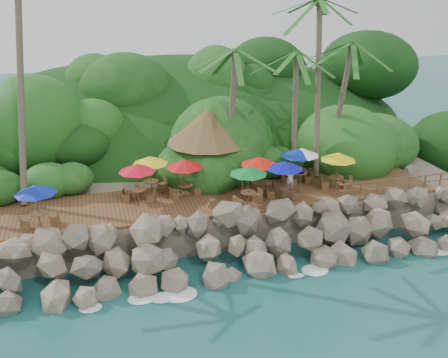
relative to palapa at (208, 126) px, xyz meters
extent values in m
plane|color=#19514F|center=(0.16, -9.34, -5.79)|extent=(140.00, 140.00, 0.00)
cube|color=gray|center=(0.16, 6.66, -4.74)|extent=(32.00, 25.20, 2.10)
ellipsoid|color=#143811|center=(0.16, 14.16, -5.79)|extent=(44.80, 28.00, 15.40)
cube|color=brown|center=(0.16, -3.34, -3.59)|extent=(26.00, 5.00, 0.20)
ellipsoid|color=white|center=(-11.84, -9.04, -5.76)|extent=(1.20, 0.80, 0.06)
ellipsoid|color=white|center=(-8.84, -9.04, -5.76)|extent=(1.20, 0.80, 0.06)
ellipsoid|color=white|center=(-5.84, -9.04, -5.76)|extent=(1.20, 0.80, 0.06)
ellipsoid|color=white|center=(-2.84, -9.04, -5.76)|extent=(1.20, 0.80, 0.06)
ellipsoid|color=white|center=(0.16, -9.04, -5.76)|extent=(1.20, 0.80, 0.06)
ellipsoid|color=white|center=(3.16, -9.04, -5.76)|extent=(1.20, 0.80, 0.06)
ellipsoid|color=white|center=(6.16, -9.04, -5.76)|extent=(1.20, 0.80, 0.06)
ellipsoid|color=white|center=(9.16, -9.04, -5.76)|extent=(1.20, 0.80, 0.06)
cylinder|color=brown|center=(-10.66, -0.58, 3.54)|extent=(1.77, 2.77, 13.88)
cylinder|color=brown|center=(1.46, -0.42, 0.63)|extent=(0.63, 1.15, 8.25)
ellipsoid|color=#23601E|center=(1.46, -0.42, 4.76)|extent=(6.00, 6.00, 2.40)
cylinder|color=brown|center=(5.54, -0.94, 0.53)|extent=(0.77, 0.75, 8.04)
ellipsoid|color=#23601E|center=(5.54, -0.94, 4.54)|extent=(6.00, 6.00, 2.40)
cylinder|color=brown|center=(6.96, -1.08, 2.05)|extent=(0.56, 1.87, 11.02)
cylinder|color=brown|center=(8.85, -0.65, 0.77)|extent=(0.86, 1.65, 8.48)
ellipsoid|color=#23601E|center=(8.85, -0.65, 5.03)|extent=(6.00, 6.00, 2.40)
cylinder|color=brown|center=(-1.40, -1.40, -2.29)|extent=(0.16, 0.16, 2.40)
cylinder|color=brown|center=(1.40, -1.40, -2.29)|extent=(0.16, 0.16, 2.40)
cylinder|color=brown|center=(-1.40, 1.40, -2.29)|extent=(0.16, 0.16, 2.40)
cylinder|color=brown|center=(1.40, 1.40, -2.29)|extent=(0.16, 0.16, 2.40)
cone|color=brown|center=(0.00, 0.00, 0.01)|extent=(5.31, 5.31, 2.20)
cylinder|color=brown|center=(5.40, -2.67, -3.11)|extent=(0.08, 0.08, 0.77)
cylinder|color=brown|center=(5.40, -2.67, -2.71)|extent=(0.88, 0.88, 0.05)
cylinder|color=brown|center=(5.40, -2.67, -2.34)|extent=(0.05, 0.05, 2.29)
cone|color=white|center=(5.40, -2.67, -1.35)|extent=(2.19, 2.19, 0.47)
cube|color=brown|center=(4.72, -2.91, -3.25)|extent=(0.56, 0.56, 0.48)
cube|color=brown|center=(6.09, -2.42, -3.25)|extent=(0.56, 0.56, 0.48)
cylinder|color=brown|center=(3.44, -4.67, -3.11)|extent=(0.08, 0.08, 0.77)
cylinder|color=brown|center=(3.44, -4.67, -2.71)|extent=(0.88, 0.88, 0.05)
cylinder|color=brown|center=(3.44, -4.67, -2.34)|extent=(0.05, 0.05, 2.29)
cone|color=#0C0EA4|center=(3.44, -4.67, -1.35)|extent=(2.19, 2.19, 0.47)
cube|color=brown|center=(2.77, -4.39, -3.25)|extent=(0.57, 0.57, 0.48)
cube|color=brown|center=(4.12, -4.95, -3.25)|extent=(0.57, 0.57, 0.48)
cylinder|color=brown|center=(-2.11, -2.89, -3.11)|extent=(0.08, 0.08, 0.77)
cylinder|color=brown|center=(-2.11, -2.89, -2.71)|extent=(0.88, 0.88, 0.05)
cylinder|color=brown|center=(-2.11, -2.89, -2.34)|extent=(0.05, 0.05, 2.29)
cone|color=red|center=(-2.11, -2.89, -1.35)|extent=(2.19, 2.19, 0.47)
cube|color=brown|center=(-2.82, -3.08, -3.25)|extent=(0.53, 0.53, 0.48)
cube|color=brown|center=(-1.41, -2.71, -3.25)|extent=(0.53, 0.53, 0.48)
cylinder|color=brown|center=(-4.87, -2.87, -3.11)|extent=(0.08, 0.08, 0.77)
cylinder|color=brown|center=(-4.87, -2.87, -2.71)|extent=(0.88, 0.88, 0.05)
cylinder|color=brown|center=(-4.87, -2.87, -2.34)|extent=(0.05, 0.05, 2.29)
cone|color=red|center=(-4.87, -2.87, -1.35)|extent=(2.19, 2.19, 0.47)
cube|color=brown|center=(-5.54, -2.60, -3.25)|extent=(0.57, 0.57, 0.48)
cube|color=brown|center=(-4.19, -3.14, -3.25)|extent=(0.57, 0.57, 0.48)
cylinder|color=brown|center=(5.11, -2.72, -3.11)|extent=(0.08, 0.08, 0.77)
cylinder|color=brown|center=(5.11, -2.72, -2.71)|extent=(0.88, 0.88, 0.05)
cylinder|color=brown|center=(5.11, -2.72, -2.34)|extent=(0.05, 0.05, 2.29)
cone|color=#0C2A9E|center=(5.11, -2.72, -1.35)|extent=(2.19, 2.19, 0.47)
cube|color=brown|center=(4.38, -2.79, -3.25)|extent=(0.48, 0.48, 0.48)
cube|color=brown|center=(5.83, -2.65, -3.25)|extent=(0.48, 0.48, 0.48)
cylinder|color=brown|center=(1.15, -4.94, -3.11)|extent=(0.08, 0.08, 0.77)
cylinder|color=brown|center=(1.15, -4.94, -2.71)|extent=(0.88, 0.88, 0.05)
cylinder|color=brown|center=(1.15, -4.94, -2.34)|extent=(0.05, 0.05, 2.29)
cone|color=#0C722B|center=(1.15, -4.94, -1.35)|extent=(2.19, 2.19, 0.47)
cube|color=brown|center=(0.48, -5.23, -3.25)|extent=(0.57, 0.57, 0.48)
cube|color=brown|center=(1.82, -4.66, -3.25)|extent=(0.57, 0.57, 0.48)
cylinder|color=brown|center=(7.17, -4.07, -3.11)|extent=(0.08, 0.08, 0.77)
cylinder|color=brown|center=(7.17, -4.07, -2.71)|extent=(0.88, 0.88, 0.05)
cylinder|color=brown|center=(7.17, -4.07, -2.34)|extent=(0.05, 0.05, 2.29)
cone|color=yellow|center=(7.17, -4.07, -1.35)|extent=(2.19, 2.19, 0.47)
cube|color=brown|center=(6.45, -3.96, -3.25)|extent=(0.50, 0.50, 0.48)
cube|color=brown|center=(7.89, -4.19, -3.25)|extent=(0.50, 0.50, 0.48)
cylinder|color=brown|center=(2.24, -3.55, -3.11)|extent=(0.08, 0.08, 0.77)
cylinder|color=brown|center=(2.24, -3.55, -2.71)|extent=(0.88, 0.88, 0.05)
cylinder|color=brown|center=(2.24, -3.55, -2.34)|extent=(0.05, 0.05, 2.29)
cone|color=red|center=(2.24, -3.55, -1.35)|extent=(2.19, 2.19, 0.47)
cube|color=brown|center=(1.51, -3.45, -3.25)|extent=(0.49, 0.49, 0.48)
cube|color=brown|center=(2.96, -3.65, -3.25)|extent=(0.49, 0.49, 0.48)
cylinder|color=brown|center=(-3.96, -1.74, -3.11)|extent=(0.08, 0.08, 0.77)
cylinder|color=brown|center=(-3.96, -1.74, -2.71)|extent=(0.88, 0.88, 0.05)
cylinder|color=brown|center=(-3.96, -1.74, -2.34)|extent=(0.05, 0.05, 2.29)
cone|color=yellow|center=(-3.96, -1.74, -1.35)|extent=(2.19, 2.19, 0.47)
cube|color=brown|center=(-4.65, -1.99, -3.25)|extent=(0.56, 0.56, 0.48)
cube|color=brown|center=(-3.28, -1.50, -3.25)|extent=(0.56, 0.56, 0.48)
cylinder|color=brown|center=(-10.26, -4.73, -3.11)|extent=(0.08, 0.08, 0.77)
cylinder|color=brown|center=(-10.26, -4.73, -2.71)|extent=(0.88, 0.88, 0.05)
cylinder|color=brown|center=(-10.26, -4.73, -2.34)|extent=(0.05, 0.05, 2.29)
cone|color=#0C1E9C|center=(-10.26, -4.73, -1.35)|extent=(2.19, 2.19, 0.47)
cube|color=brown|center=(-10.97, -4.90, -3.25)|extent=(0.53, 0.53, 0.48)
cube|color=brown|center=(-9.55, -4.57, -3.25)|extent=(0.53, 0.53, 0.48)
cylinder|color=brown|center=(6.86, -5.69, -2.99)|extent=(0.10, 0.10, 1.00)
cylinder|color=brown|center=(7.96, -5.69, -2.99)|extent=(0.10, 0.10, 1.00)
cylinder|color=brown|center=(9.06, -5.69, -2.99)|extent=(0.10, 0.10, 1.00)
cylinder|color=brown|center=(10.16, -5.69, -2.99)|extent=(0.10, 0.10, 1.00)
cylinder|color=brown|center=(11.26, -5.69, -2.99)|extent=(0.10, 0.10, 1.00)
cylinder|color=brown|center=(12.36, -5.69, -2.99)|extent=(0.10, 0.10, 1.00)
cylinder|color=brown|center=(13.46, -5.69, -2.99)|extent=(0.10, 0.10, 1.00)
cube|color=brown|center=(10.71, -5.69, -2.54)|extent=(8.30, 0.06, 0.06)
cube|color=brown|center=(10.71, -5.69, -2.94)|extent=(8.30, 0.06, 0.06)
imported|color=white|center=(4.34, -3.42, -2.71)|extent=(0.59, 0.41, 1.55)
camera|label=1|loc=(-7.29, -30.55, 8.64)|focal=40.91mm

